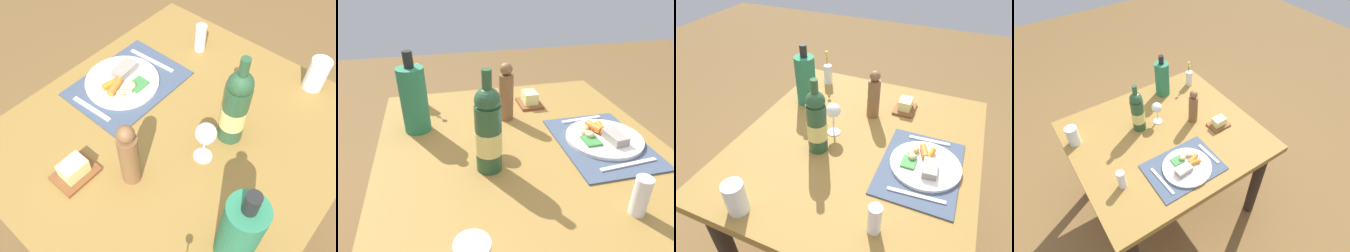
% 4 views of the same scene
% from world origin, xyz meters
% --- Properties ---
extents(ground_plane, '(8.00, 8.00, 0.00)m').
position_xyz_m(ground_plane, '(0.00, 0.00, 0.00)').
color(ground_plane, brown).
extents(dining_table, '(1.13, 1.02, 0.75)m').
position_xyz_m(dining_table, '(0.00, 0.00, 0.64)').
color(dining_table, olive).
rests_on(dining_table, ground_plane).
extents(placemat, '(0.42, 0.30, 0.01)m').
position_xyz_m(placemat, '(-0.05, -0.28, 0.76)').
color(placemat, '#3E4C61').
rests_on(placemat, dining_table).
extents(dinner_plate, '(0.28, 0.28, 0.04)m').
position_xyz_m(dinner_plate, '(-0.03, -0.30, 0.77)').
color(dinner_plate, white).
rests_on(dinner_plate, placemat).
extents(fork, '(0.03, 0.21, 0.00)m').
position_xyz_m(fork, '(-0.20, -0.30, 0.76)').
color(fork, silver).
rests_on(fork, placemat).
extents(knife, '(0.03, 0.17, 0.00)m').
position_xyz_m(knife, '(0.13, -0.29, 0.76)').
color(knife, silver).
rests_on(knife, placemat).
extents(water_tumbler, '(0.07, 0.07, 0.12)m').
position_xyz_m(water_tumbler, '(-0.49, 0.24, 0.81)').
color(water_tumbler, silver).
rests_on(water_tumbler, dining_table).
extents(salt_shaker, '(0.04, 0.04, 0.11)m').
position_xyz_m(salt_shaker, '(-0.39, -0.20, 0.81)').
color(salt_shaker, white).
rests_on(salt_shaker, dining_table).
extents(wine_glass, '(0.07, 0.07, 0.15)m').
position_xyz_m(wine_glass, '(0.03, 0.13, 0.87)').
color(wine_glass, white).
rests_on(wine_glass, dining_table).
extents(cooler_bottle, '(0.10, 0.10, 0.31)m').
position_xyz_m(cooler_bottle, '(0.21, 0.37, 0.88)').
color(cooler_bottle, '#29744E').
rests_on(cooler_bottle, dining_table).
extents(butter_dish, '(0.13, 0.10, 0.06)m').
position_xyz_m(butter_dish, '(0.33, -0.13, 0.78)').
color(butter_dish, brown).
rests_on(butter_dish, dining_table).
extents(pepper_mill, '(0.06, 0.06, 0.24)m').
position_xyz_m(pepper_mill, '(0.22, 0.01, 0.87)').
color(pepper_mill, brown).
rests_on(pepper_mill, dining_table).
extents(wine_bottle, '(0.08, 0.08, 0.33)m').
position_xyz_m(wine_bottle, '(-0.10, 0.14, 0.89)').
color(wine_bottle, '#284F2F').
rests_on(wine_bottle, dining_table).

